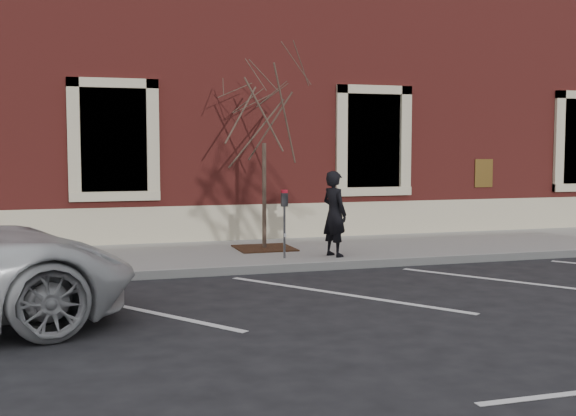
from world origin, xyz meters
name	(u,v)px	position (x,y,z in m)	size (l,w,h in m)	color
ground	(298,271)	(0.00, 0.00, 0.00)	(120.00, 120.00, 0.00)	#28282B
sidewalk_near	(272,253)	(0.00, 1.75, 0.07)	(40.00, 3.50, 0.15)	gray
curb_near	(298,267)	(0.00, -0.05, 0.07)	(40.00, 0.12, 0.15)	#9E9E99
parking_stripes	(341,294)	(0.00, -2.20, 0.00)	(28.00, 4.40, 0.01)	silver
building_civic	(214,85)	(0.00, 7.74, 4.00)	(40.00, 8.62, 8.00)	maroon
man	(334,214)	(0.92, 0.55, 0.97)	(0.60, 0.39, 1.64)	black
parking_meter	(284,211)	(-0.07, 0.60, 1.05)	(0.12, 0.09, 1.29)	#595B60
tree_grate	(264,248)	(-0.10, 1.94, 0.16)	(1.16, 1.16, 0.03)	#432915
sapling	(264,114)	(-0.10, 1.94, 2.92)	(2.38, 2.38, 3.96)	#48382C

